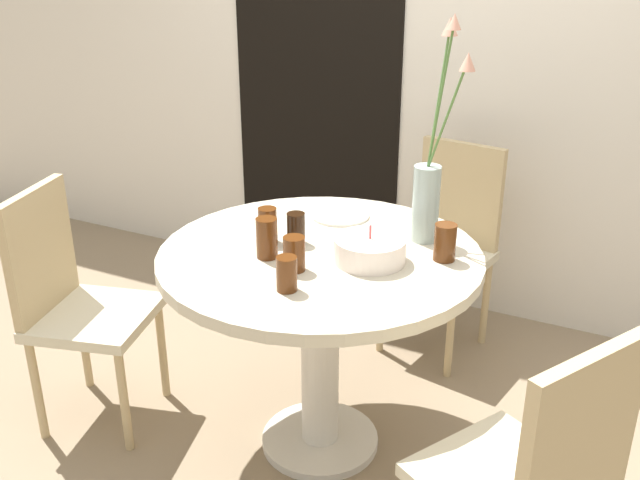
# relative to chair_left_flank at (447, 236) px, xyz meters

# --- Properties ---
(ground_plane) EXTENTS (16.00, 16.00, 0.00)m
(ground_plane) POSITION_rel_chair_left_flank_xyz_m (-0.16, -0.91, -0.52)
(ground_plane) COLOR #89755B
(wall_back) EXTENTS (8.00, 0.05, 2.60)m
(wall_back) POSITION_rel_chair_left_flank_xyz_m (-0.16, 0.40, 0.78)
(wall_back) COLOR silver
(wall_back) RESTS_ON ground_plane
(doorway_panel) EXTENTS (0.90, 0.01, 2.05)m
(doorway_panel) POSITION_rel_chair_left_flank_xyz_m (-0.83, 0.37, 0.51)
(doorway_panel) COLOR black
(doorway_panel) RESTS_ON ground_plane
(dining_table) EXTENTS (1.06, 1.06, 0.77)m
(dining_table) POSITION_rel_chair_left_flank_xyz_m (-0.16, -0.91, 0.10)
(dining_table) COLOR beige
(dining_table) RESTS_ON ground_plane
(chair_left_flank) EXTENTS (0.46, 0.46, 0.91)m
(chair_left_flank) POSITION_rel_chair_left_flank_xyz_m (0.00, 0.00, 0.00)
(chair_left_flank) COLOR beige
(chair_left_flank) RESTS_ON ground_plane
(chair_right_flank) EXTENTS (0.49, 0.49, 0.91)m
(chair_right_flank) POSITION_rel_chair_left_flank_xyz_m (-1.05, -1.15, 0.00)
(chair_right_flank) COLOR beige
(chair_right_flank) RESTS_ON ground_plane
(chair_far_back) EXTENTS (0.54, 0.54, 0.91)m
(chair_far_back) POSITION_rel_chair_left_flank_xyz_m (0.65, -1.35, 0.00)
(chair_far_back) COLOR beige
(chair_far_back) RESTS_ON ground_plane
(birthday_cake) EXTENTS (0.23, 0.23, 0.12)m
(birthday_cake) POSITION_rel_chair_left_flank_xyz_m (0.01, -0.91, 0.30)
(birthday_cake) COLOR white
(birthday_cake) RESTS_ON dining_table
(flower_vase) EXTENTS (0.20, 0.26, 0.74)m
(flower_vase) POSITION_rel_chair_left_flank_xyz_m (0.12, -0.66, 0.47)
(flower_vase) COLOR #9EB2AD
(flower_vase) RESTS_ON dining_table
(side_plate) EXTENTS (0.21, 0.21, 0.01)m
(side_plate) POSITION_rel_chair_left_flank_xyz_m (-0.24, -0.60, 0.26)
(side_plate) COLOR silver
(side_plate) RESTS_ON dining_table
(drink_glass_0) EXTENTS (0.07, 0.07, 0.13)m
(drink_glass_0) POSITION_rel_chair_left_flank_xyz_m (-0.29, -1.03, 0.32)
(drink_glass_0) COLOR #51280F
(drink_glass_0) RESTS_ON dining_table
(drink_glass_1) EXTENTS (0.07, 0.07, 0.11)m
(drink_glass_1) POSITION_rel_chair_left_flank_xyz_m (-0.17, -1.07, 0.31)
(drink_glass_1) COLOR #51280F
(drink_glass_1) RESTS_ON dining_table
(drink_glass_2) EXTENTS (0.06, 0.06, 0.12)m
(drink_glass_2) POSITION_rel_chair_left_flank_xyz_m (-0.35, -0.92, 0.32)
(drink_glass_2) COLOR #51280F
(drink_glass_2) RESTS_ON dining_table
(drink_glass_3) EXTENTS (0.07, 0.07, 0.12)m
(drink_glass_3) POSITION_rel_chair_left_flank_xyz_m (0.22, -0.79, 0.32)
(drink_glass_3) COLOR #51280F
(drink_glass_3) RESTS_ON dining_table
(drink_glass_4) EXTENTS (0.06, 0.06, 0.11)m
(drink_glass_4) POSITION_rel_chair_left_flank_xyz_m (-0.27, -0.88, 0.31)
(drink_glass_4) COLOR black
(drink_glass_4) RESTS_ON dining_table
(drink_glass_5) EXTENTS (0.06, 0.06, 0.10)m
(drink_glass_5) POSITION_rel_chair_left_flank_xyz_m (-0.12, -1.20, 0.31)
(drink_glass_5) COLOR #51280F
(drink_glass_5) RESTS_ON dining_table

